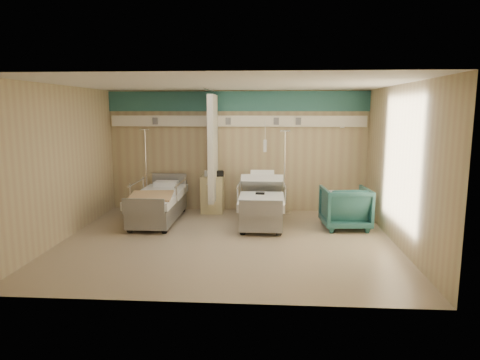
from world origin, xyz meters
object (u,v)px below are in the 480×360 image
bed_right (262,209)px  iv_stand_left (147,195)px  visitor_armchair (345,207)px  iv_stand_right (284,197)px  bed_left (158,207)px  bedside_cabinet (213,194)px

bed_right → iv_stand_left: (-2.68, 0.83, 0.08)m
iv_stand_left → visitor_armchair: bearing=-13.9°
bed_right → visitor_armchair: size_ratio=2.33×
iv_stand_left → iv_stand_right: bearing=1.2°
bed_left → iv_stand_right: 2.85m
bedside_cabinet → iv_stand_right: size_ratio=0.45×
bedside_cabinet → iv_stand_right: iv_stand_right is taller
bed_left → iv_stand_right: size_ratio=1.14×
bed_right → bed_left: 2.20m
bed_right → bedside_cabinet: bedside_cabinet is taller
iv_stand_right → bed_left: bearing=-161.6°
bed_right → bedside_cabinet: bearing=142.0°
visitor_armchair → bed_left: bearing=-8.1°
bed_right → bed_left: bearing=180.0°
bedside_cabinet → iv_stand_left: size_ratio=0.44×
bed_right → iv_stand_left: iv_stand_left is taller
visitor_armchair → bed_right: bearing=-12.8°
visitor_armchair → iv_stand_right: size_ratio=0.49×
iv_stand_right → iv_stand_left: (-3.18, -0.06, 0.01)m
bed_left → visitor_armchair: visitor_armchair is taller
bed_right → iv_stand_right: (0.50, 0.90, 0.07)m
bed_left → iv_stand_right: (2.70, 0.90, 0.07)m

